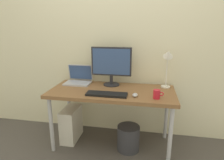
% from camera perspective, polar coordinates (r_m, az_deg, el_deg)
% --- Properties ---
extents(ground_plane, '(6.00, 6.00, 0.00)m').
position_cam_1_polar(ground_plane, '(2.59, 0.00, -17.85)').
color(ground_plane, '#4C4742').
extents(back_wall, '(4.40, 0.04, 2.60)m').
position_cam_1_polar(back_wall, '(2.54, 1.63, 12.69)').
color(back_wall, beige).
rests_on(back_wall, ground_plane).
extents(desk, '(1.43, 0.65, 0.71)m').
position_cam_1_polar(desk, '(2.30, 0.00, -4.39)').
color(desk, brown).
rests_on(desk, ground_plane).
extents(monitor, '(0.49, 0.20, 0.47)m').
position_cam_1_polar(monitor, '(2.40, -0.19, 4.61)').
color(monitor, '#232328').
rests_on(monitor, desk).
extents(laptop, '(0.32, 0.26, 0.23)m').
position_cam_1_polar(laptop, '(2.58, -9.56, 0.42)').
color(laptop, '#B2B2B7').
rests_on(laptop, desk).
extents(desk_lamp, '(0.11, 0.16, 0.47)m').
position_cam_1_polar(desk_lamp, '(2.36, 15.79, 5.58)').
color(desk_lamp, silver).
rests_on(desk_lamp, desk).
extents(keyboard, '(0.44, 0.14, 0.02)m').
position_cam_1_polar(keyboard, '(2.11, -1.55, -4.12)').
color(keyboard, black).
rests_on(keyboard, desk).
extents(mouse, '(0.06, 0.09, 0.03)m').
position_cam_1_polar(mouse, '(2.09, 6.66, -4.30)').
color(mouse, '#B2B2B7').
rests_on(mouse, desk).
extents(coffee_mug, '(0.11, 0.07, 0.09)m').
position_cam_1_polar(coffee_mug, '(2.06, 12.81, -4.00)').
color(coffee_mug, red).
rests_on(coffee_mug, desk).
extents(computer_tower, '(0.18, 0.36, 0.42)m').
position_cam_1_polar(computer_tower, '(2.64, -11.69, -12.30)').
color(computer_tower, silver).
rests_on(computer_tower, ground_plane).
extents(wastebasket, '(0.26, 0.26, 0.30)m').
position_cam_1_polar(wastebasket, '(2.42, 4.73, -16.35)').
color(wastebasket, '#333338').
rests_on(wastebasket, ground_plane).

